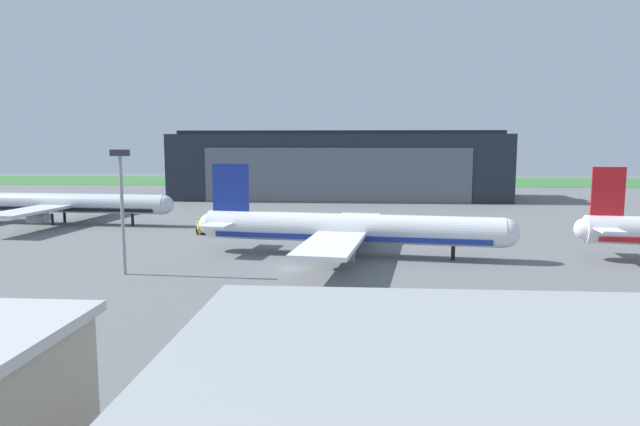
{
  "coord_description": "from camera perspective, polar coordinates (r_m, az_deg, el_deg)",
  "views": [
    {
      "loc": [
        8.99,
        -72.73,
        16.56
      ],
      "look_at": [
        2.37,
        19.71,
        4.98
      ],
      "focal_mm": 31.56,
      "sensor_mm": 36.0,
      "label": 1
    }
  ],
  "objects": [
    {
      "name": "maintenance_hangar",
      "position": [
        170.16,
        1.9,
        4.8
      ],
      "size": [
        97.09,
        29.71,
        20.24
      ],
      "color": "#232833",
      "rests_on": "ground_plane"
    },
    {
      "name": "airliner_near_right",
      "position": [
        82.49,
        3.05,
        -1.67
      ],
      "size": [
        46.94,
        40.73,
        13.46
      ],
      "color": "white",
      "rests_on": "ground_plane"
    },
    {
      "name": "apron_light_mast",
      "position": [
        74.41,
        -19.45,
        1.22
      ],
      "size": [
        2.4,
        0.5,
        15.74
      ],
      "color": "#99999E",
      "rests_on": "ground_plane"
    },
    {
      "name": "airliner_far_left",
      "position": [
        126.18,
        -24.44,
        0.86
      ],
      "size": [
        46.06,
        38.9,
        13.0
      ],
      "color": "silver",
      "rests_on": "ground_plane"
    },
    {
      "name": "ground_plane",
      "position": [
        75.13,
        -2.89,
        -5.62
      ],
      "size": [
        440.0,
        440.0,
        0.0
      ],
      "primitive_type": "plane",
      "color": "slate"
    },
    {
      "name": "pushback_tractor",
      "position": [
        105.94,
        -11.77,
        -1.41
      ],
      "size": [
        3.57,
        4.83,
        2.01
      ],
      "color": "yellow",
      "rests_on": "ground_plane"
    },
    {
      "name": "grass_field_strip",
      "position": [
        243.65,
        1.98,
        3.23
      ],
      "size": [
        440.0,
        56.0,
        0.08
      ],
      "primitive_type": "cube",
      "color": "#387638",
      "rests_on": "ground_plane"
    }
  ]
}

